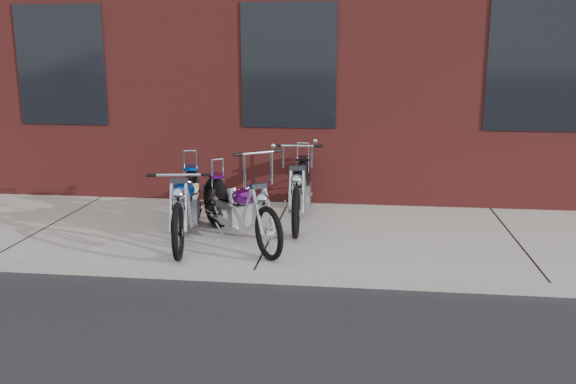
# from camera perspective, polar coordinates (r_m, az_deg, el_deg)

# --- Properties ---
(ground) EXTENTS (120.00, 120.00, 0.00)m
(ground) POSITION_cam_1_polar(r_m,az_deg,el_deg) (6.54, -3.16, -8.54)
(ground) COLOR #222228
(ground) RESTS_ON ground
(sidewalk) EXTENTS (22.00, 3.00, 0.15)m
(sidewalk) POSITION_cam_1_polar(r_m,az_deg,el_deg) (7.92, -1.26, -4.09)
(sidewalk) COLOR #A1A09D
(sidewalk) RESTS_ON ground
(chopper_purple) EXTENTS (1.33, 1.76, 1.19)m
(chopper_purple) POSITION_cam_1_polar(r_m,az_deg,el_deg) (7.36, -4.68, -1.75)
(chopper_purple) COLOR black
(chopper_purple) RESTS_ON sidewalk
(chopper_blue) EXTENTS (0.64, 2.25, 0.99)m
(chopper_blue) POSITION_cam_1_polar(r_m,az_deg,el_deg) (7.58, -9.50, -1.26)
(chopper_blue) COLOR black
(chopper_blue) RESTS_ON sidewalk
(chopper_third) EXTENTS (0.55, 2.24, 1.13)m
(chopper_third) POSITION_cam_1_polar(r_m,az_deg,el_deg) (8.27, 1.15, 0.06)
(chopper_third) COLOR black
(chopper_third) RESTS_ON sidewalk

